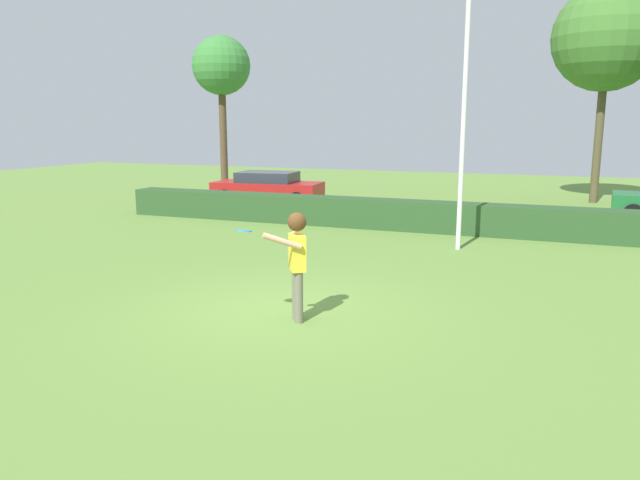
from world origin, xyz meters
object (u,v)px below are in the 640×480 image
Objects in this scene: frisbee at (244,231)px; oak_tree at (221,68)px; parked_car_red at (268,186)px; maple_tree at (607,38)px; lamppost at (465,94)px; person at (297,254)px.

oak_tree is (-9.20, 15.28, 3.94)m from frisbee.
oak_tree reaches higher than parked_car_red.
maple_tree is (5.93, 18.10, 4.79)m from frisbee.
lamppost is 10.79m from parked_car_red.
frisbee is at bearing -58.96° from oak_tree.
lamppost reaches higher than frisbee.
frisbee is 0.04× the size of lamppost.
maple_tree is at bearing 71.83° from lamppost.
frisbee is (-0.73, -0.38, 0.40)m from person.
frisbee is at bearing -108.07° from lamppost.
oak_tree is at bearing 121.04° from frisbee.
maple_tree is (5.20, 17.72, 5.19)m from person.
lamppost is 14.24m from oak_tree.
lamppost is at bearing -35.70° from oak_tree.
parked_car_red is 6.10m from oak_tree.
oak_tree is 0.81× the size of maple_tree.
parked_car_red is 14.11m from maple_tree.
frisbee reaches higher than parked_car_red.
person reaches higher than frisbee.
oak_tree is (-3.16, 2.15, 4.75)m from parked_car_red.
person is at bearing -106.35° from maple_tree.
person is 0.26× the size of oak_tree.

